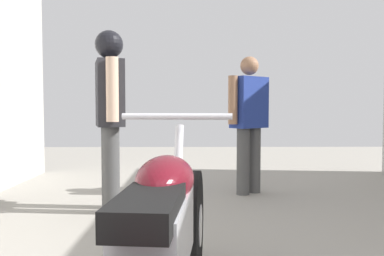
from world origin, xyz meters
name	(u,v)px	position (x,y,z in m)	size (l,w,h in m)	color
ground_plane	(245,248)	(0.00, 3.14, 0.00)	(15.08, 15.08, 0.00)	#9E998E
mechanic_in_blue	(249,117)	(0.31, 5.00, 0.94)	(0.59, 0.49, 1.66)	#4C4C4C
mechanic_with_helmet	(110,103)	(-1.21, 4.23, 1.09)	(0.38, 0.71, 1.81)	#4C4C4C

